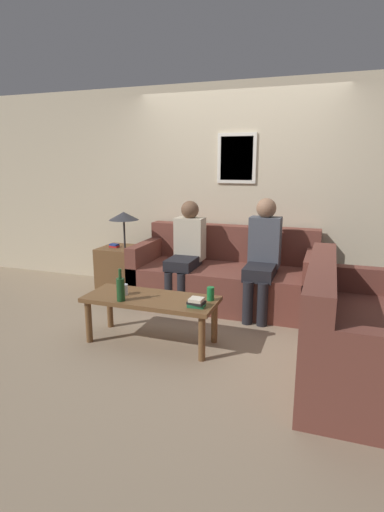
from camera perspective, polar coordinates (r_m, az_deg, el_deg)
ground_plane at (r=4.37m, az=2.82°, el=-8.95°), size 16.00×16.00×0.00m
wall_back at (r=5.09m, az=6.40°, el=9.20°), size 9.00×0.08×2.60m
couch_main at (r=4.78m, az=4.75°, el=-3.11°), size 2.11×0.94×0.89m
couch_side at (r=3.41m, az=22.96°, el=-10.90°), size 0.94×1.69×0.89m
coffee_table at (r=3.72m, az=-5.87°, el=-6.78°), size 1.23×0.50×0.44m
side_table_with_lamp at (r=5.20m, az=-10.02°, el=-1.35°), size 0.50×0.50×1.05m
wine_bottle at (r=3.61m, az=-10.16°, el=-4.62°), size 0.07×0.07×0.29m
drinking_glass at (r=3.79m, az=-9.72°, el=-4.74°), size 0.08×0.08×0.10m
book_stack at (r=3.43m, az=0.64°, el=-6.68°), size 0.15×0.13×0.08m
soda_can at (r=3.58m, az=2.67°, el=-5.40°), size 0.07×0.07×0.12m
person_left at (r=4.68m, az=-0.82°, el=1.03°), size 0.34×0.65×1.21m
person_right at (r=4.41m, az=10.07°, el=0.46°), size 0.34×0.66×1.27m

